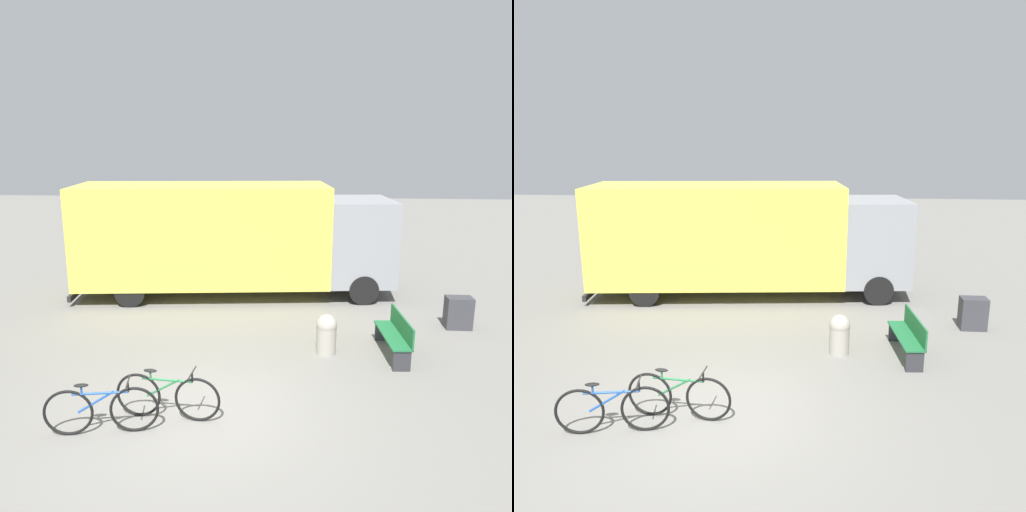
% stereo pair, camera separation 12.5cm
% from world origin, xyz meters
% --- Properties ---
extents(ground_plane, '(60.00, 60.00, 0.00)m').
position_xyz_m(ground_plane, '(0.00, 0.00, 0.00)').
color(ground_plane, slate).
extents(delivery_truck, '(9.03, 3.15, 3.15)m').
position_xyz_m(delivery_truck, '(-0.31, 6.54, 1.72)').
color(delivery_truck, '#EAE04C').
rests_on(delivery_truck, ground).
extents(park_bench, '(0.51, 1.64, 0.86)m').
position_xyz_m(park_bench, '(3.60, 2.66, 0.47)').
color(park_bench, '#1E6638').
rests_on(park_bench, ground).
extents(bicycle_near, '(1.71, 0.46, 0.85)m').
position_xyz_m(bicycle_near, '(-1.43, -0.55, 0.40)').
color(bicycle_near, black).
rests_on(bicycle_near, ground).
extents(bicycle_middle, '(1.73, 0.44, 0.85)m').
position_xyz_m(bicycle_middle, '(-0.53, -0.06, 0.40)').
color(bicycle_middle, black).
rests_on(bicycle_middle, ground).
extents(bollard_near_bench, '(0.44, 0.44, 0.85)m').
position_xyz_m(bollard_near_bench, '(2.17, 2.66, 0.45)').
color(bollard_near_bench, '#9E998C').
rests_on(bollard_near_bench, ground).
extents(utility_box, '(0.60, 0.38, 0.77)m').
position_xyz_m(utility_box, '(5.38, 4.29, 0.38)').
color(utility_box, '#38383D').
rests_on(utility_box, ground).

